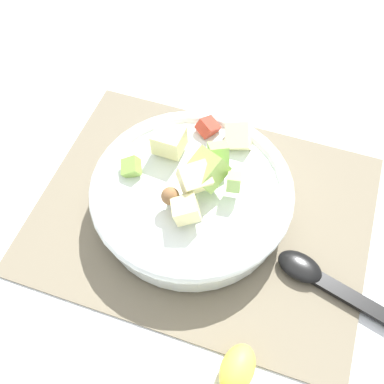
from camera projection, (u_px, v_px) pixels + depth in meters
The scene contains 4 objects.
ground_plane at pixel (203, 214), 0.64m from camera, with size 2.40×2.40×0.00m, color silver.
placemat at pixel (203, 212), 0.63m from camera, with size 0.43×0.33×0.01m, color #756B56.
salad_bowl at pixel (192, 193), 0.61m from camera, with size 0.25×0.25×0.10m.
serving_spoon at pixel (333, 286), 0.57m from camera, with size 0.22×0.08×0.01m.
Camera 1 is at (-0.09, 0.32, 0.54)m, focal length 45.27 mm.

